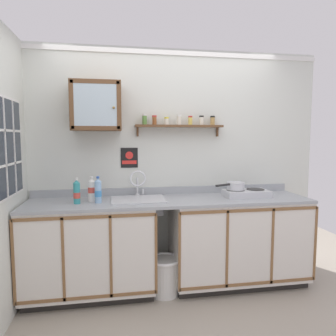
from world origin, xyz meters
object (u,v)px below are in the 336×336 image
Objects in this scene: bottle_detergent_teal_2 at (77,193)px; trash_bin at (165,275)px; wall_cabinet at (96,106)px; hot_plate_stove at (246,193)px; bottle_water_blue_0 at (98,191)px; warning_sign at (129,158)px; bottle_opaque_white_1 at (92,190)px; sink at (138,202)px; saucepan at (235,186)px.

bottle_detergent_teal_2 is 1.19m from trash_bin.
hot_plate_stove is at bearing -5.75° from wall_cabinet.
bottle_water_blue_0 is (-1.54, -0.06, 0.08)m from hot_plate_stove.
bottle_water_blue_0 is 1.20× the size of warning_sign.
wall_cabinet is at bearing 156.32° from trash_bin.
sink is at bearing 1.42° from bottle_opaque_white_1.
bottle_detergent_teal_2 is at bearing -177.90° from hot_plate_stove.
saucepan is at bearing 10.39° from trash_bin.
saucepan is at bearing 2.98° from bottle_water_blue_0.
hot_plate_stove is 1.80m from wall_cabinet.
bottle_water_blue_0 reaches higher than bottle_opaque_white_1.
wall_cabinet is (-0.40, 0.12, 0.96)m from sink.
sink is 2.17× the size of bottle_detergent_teal_2.
wall_cabinet is at bearing 162.95° from sink.
saucepan is 1.37× the size of bottle_water_blue_0.
wall_cabinet is (-1.43, 0.14, 0.82)m from saucepan.
bottle_opaque_white_1 is at bearing 168.03° from trash_bin.
warning_sign reaches higher than trash_bin.
sink is 1.05m from wall_cabinet.
hot_plate_stove is at bearing -8.22° from saucepan.
warning_sign is at bearing 48.47° from bottle_water_blue_0.
bottle_opaque_white_1 is at bearing 129.84° from bottle_water_blue_0.
wall_cabinet is at bearing 67.68° from bottle_opaque_white_1.
bottle_detergent_teal_2 is (-0.13, -0.09, -0.01)m from bottle_opaque_white_1.
hot_plate_stove is 1.20m from trash_bin.
bottle_detergent_teal_2 is at bearing -178.02° from bottle_water_blue_0.
hot_plate_stove is 1.83× the size of bottle_water_blue_0.
trash_bin is (-0.79, -0.14, -0.86)m from saucepan.
wall_cabinet is 1.32× the size of trash_bin.
trash_bin is (0.83, -0.06, -0.85)m from bottle_detergent_teal_2.
bottle_water_blue_0 is at bearing 173.69° from trash_bin.
warning_sign is (0.33, 0.15, -0.53)m from wall_cabinet.
sink reaches higher than bottle_water_blue_0.
saucepan is 1.62m from bottle_detergent_teal_2.
sink is at bearing 12.91° from bottle_water_blue_0.
bottle_opaque_white_1 reaches higher than bottle_detergent_teal_2.
bottle_water_blue_0 is at bearing -50.16° from bottle_opaque_white_1.
trash_bin is (0.32, -0.43, -1.15)m from warning_sign.
hot_plate_stove is 1.54m from bottle_water_blue_0.
bottle_water_blue_0 is 1.07m from trash_bin.
hot_plate_stove is 2.19× the size of warning_sign.
warning_sign is at bearing 104.82° from sink.
wall_cabinet is at bearing 174.25° from hot_plate_stove.
trash_bin is at bearing -6.31° from bottle_water_blue_0.
bottle_opaque_white_1 is (-0.07, 0.08, 0.00)m from bottle_water_blue_0.
bottle_opaque_white_1 reaches higher than saucepan.
hot_plate_stove is 1.61m from bottle_opaque_white_1.
trash_bin is (-0.90, -0.13, -0.78)m from hot_plate_stove.
saucepan is 1.66m from wall_cabinet.
sink is at bearing 9.31° from bottle_detergent_teal_2.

